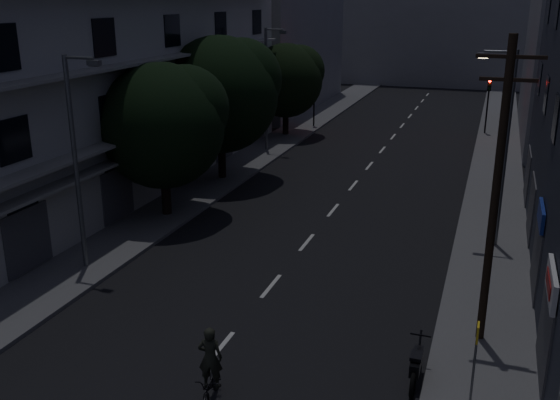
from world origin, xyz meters
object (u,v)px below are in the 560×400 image
Objects in this scene: motorcycle at (416,366)px; utility_pole at (496,190)px; cyclist at (211,377)px; bus_stop_sign at (475,353)px.

utility_pole is at bearing 60.40° from motorcycle.
cyclist is (-6.47, -5.41, -4.13)m from utility_pole.
motorcycle is (-1.57, -2.79, -4.37)m from utility_pole.
bus_stop_sign is 6.63m from cyclist.
motorcycle is at bearing 141.37° from bus_stop_sign.
bus_stop_sign reaches higher than motorcycle.
bus_stop_sign reaches higher than cyclist.
utility_pole is 5.41m from motorcycle.
utility_pole reaches higher than cyclist.
cyclist is (-4.89, -2.62, 0.23)m from motorcycle.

